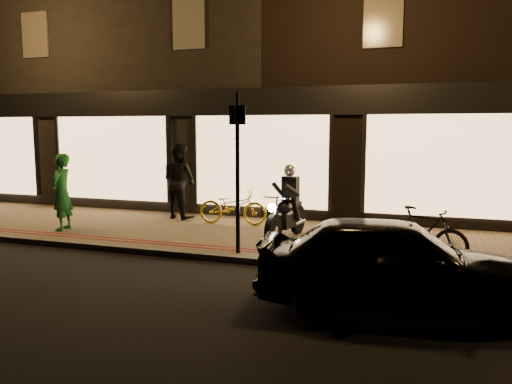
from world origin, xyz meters
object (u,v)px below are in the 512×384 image
motorcycle (287,210)px  parked_car (394,262)px  bicycle_gold (233,206)px  person_green (62,192)px  sign_post (238,165)px

motorcycle → parked_car: bearing=-45.3°
motorcycle → parked_car: motorcycle is taller
motorcycle → bicycle_gold: motorcycle is taller
bicycle_gold → person_green: person_green is taller
motorcycle → bicycle_gold: 1.98m
motorcycle → person_green: person_green is taller
bicycle_gold → parked_car: (4.06, -4.31, 0.08)m
bicycle_gold → parked_car: 5.92m
bicycle_gold → sign_post: bearing=-160.6°
person_green → sign_post: bearing=71.3°
bicycle_gold → person_green: bearing=114.2°
sign_post → bicycle_gold: sign_post is taller
person_green → motorcycle: bearing=88.7°
sign_post → person_green: (-4.61, 0.70, -0.79)m
person_green → parked_car: size_ratio=0.47×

